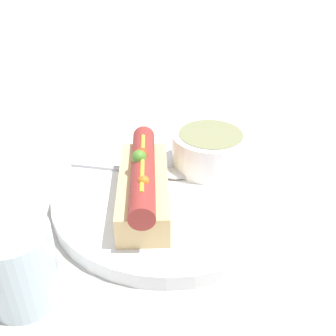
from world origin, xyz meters
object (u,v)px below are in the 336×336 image
Objects in this scene: spoon at (157,172)px; drinking_glass at (19,266)px; soup_bowl at (210,148)px; hot_dog at (143,184)px.

drinking_glass is at bearing -112.00° from spoon.
drinking_glass reaches higher than soup_bowl.
soup_bowl is at bearing 133.07° from hot_dog.
drinking_glass is (0.13, -0.19, 0.02)m from spoon.
hot_dog is at bearing -91.40° from spoon.
spoon is (-0.06, 0.04, -0.02)m from hot_dog.
spoon is (-0.00, -0.08, -0.02)m from soup_bowl.
soup_bowl is 1.27× the size of drinking_glass.
drinking_glass reaches higher than spoon.
soup_bowl reaches higher than spoon.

